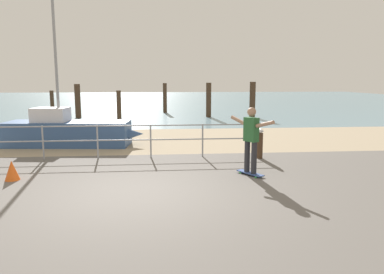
{
  "coord_description": "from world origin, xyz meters",
  "views": [
    {
      "loc": [
        0.57,
        -7.52,
        2.43
      ],
      "look_at": [
        1.41,
        2.0,
        0.9
      ],
      "focal_mm": 34.11,
      "sensor_mm": 36.0,
      "label": 1
    }
  ],
  "objects_px": {
    "skateboard": "(250,173)",
    "skateboarder": "(251,136)",
    "sailboat": "(72,132)",
    "bollard_short": "(260,146)",
    "traffic_cone": "(12,171)",
    "seagull": "(260,130)"
  },
  "relations": [
    {
      "from": "traffic_cone",
      "to": "sailboat",
      "type": "bearing_deg",
      "value": 85.37
    },
    {
      "from": "bollard_short",
      "to": "seagull",
      "type": "height_order",
      "value": "seagull"
    },
    {
      "from": "bollard_short",
      "to": "traffic_cone",
      "type": "bearing_deg",
      "value": -164.15
    },
    {
      "from": "sailboat",
      "to": "skateboarder",
      "type": "height_order",
      "value": "sailboat"
    },
    {
      "from": "skateboard",
      "to": "traffic_cone",
      "type": "bearing_deg",
      "value": 179.56
    },
    {
      "from": "sailboat",
      "to": "bollard_short",
      "type": "height_order",
      "value": "sailboat"
    },
    {
      "from": "skateboard",
      "to": "sailboat",
      "type": "bearing_deg",
      "value": 139.43
    },
    {
      "from": "sailboat",
      "to": "seagull",
      "type": "xyz_separation_m",
      "value": [
        6.21,
        -2.73,
        0.36
      ]
    },
    {
      "from": "seagull",
      "to": "sailboat",
      "type": "bearing_deg",
      "value": 156.3
    },
    {
      "from": "skateboard",
      "to": "bollard_short",
      "type": "relative_size",
      "value": 0.98
    },
    {
      "from": "bollard_short",
      "to": "traffic_cone",
      "type": "height_order",
      "value": "bollard_short"
    },
    {
      "from": "sailboat",
      "to": "traffic_cone",
      "type": "bearing_deg",
      "value": -94.63
    },
    {
      "from": "skateboard",
      "to": "seagull",
      "type": "distance_m",
      "value": 2.23
    },
    {
      "from": "sailboat",
      "to": "bollard_short",
      "type": "relative_size",
      "value": 6.81
    },
    {
      "from": "skateboard",
      "to": "traffic_cone",
      "type": "height_order",
      "value": "traffic_cone"
    },
    {
      "from": "sailboat",
      "to": "skateboard",
      "type": "xyz_separation_m",
      "value": [
        5.44,
        -4.66,
        -0.46
      ]
    },
    {
      "from": "bollard_short",
      "to": "traffic_cone",
      "type": "distance_m",
      "value": 6.85
    },
    {
      "from": "skateboard",
      "to": "skateboarder",
      "type": "xyz_separation_m",
      "value": [
        -0.0,
        -0.0,
        0.95
      ]
    },
    {
      "from": "sailboat",
      "to": "skateboard",
      "type": "height_order",
      "value": "sailboat"
    },
    {
      "from": "skateboarder",
      "to": "skateboard",
      "type": "bearing_deg",
      "value": 33.69
    },
    {
      "from": "bollard_short",
      "to": "seagull",
      "type": "relative_size",
      "value": 1.66
    },
    {
      "from": "sailboat",
      "to": "seagull",
      "type": "relative_size",
      "value": 11.31
    }
  ]
}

